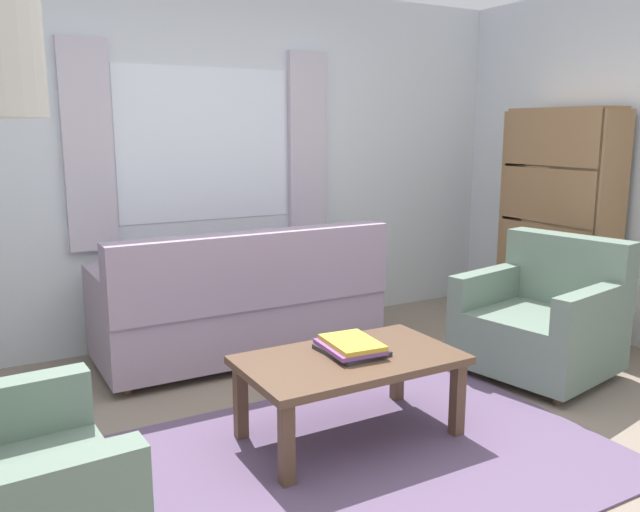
% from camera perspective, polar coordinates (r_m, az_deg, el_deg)
% --- Properties ---
extents(ground_plane, '(6.24, 6.24, 0.00)m').
position_cam_1_polar(ground_plane, '(3.30, 4.47, -17.28)').
color(ground_plane, gray).
extents(wall_back, '(5.32, 0.12, 2.60)m').
position_cam_1_polar(wall_back, '(4.94, -10.21, 7.87)').
color(wall_back, silver).
rests_on(wall_back, ground_plane).
extents(window_with_curtains, '(1.98, 0.07, 1.40)m').
position_cam_1_polar(window_with_curtains, '(4.86, -9.94, 9.60)').
color(window_with_curtains, white).
extents(area_rug, '(2.31, 1.70, 0.01)m').
position_cam_1_polar(area_rug, '(3.29, 4.47, -17.19)').
color(area_rug, '#604C6B').
rests_on(area_rug, ground_plane).
extents(couch, '(1.90, 0.82, 0.92)m').
position_cam_1_polar(couch, '(4.48, -6.85, -4.47)').
color(couch, '#998499').
rests_on(couch, ground_plane).
extents(armchair_right, '(0.97, 0.98, 0.88)m').
position_cam_1_polar(armchair_right, '(4.44, 19.04, -5.32)').
color(armchair_right, slate).
rests_on(armchair_right, ground_plane).
extents(coffee_table, '(1.10, 0.64, 0.44)m').
position_cam_1_polar(coffee_table, '(3.33, 2.64, -9.73)').
color(coffee_table, brown).
rests_on(coffee_table, ground_plane).
extents(book_stack_on_table, '(0.30, 0.36, 0.07)m').
position_cam_1_polar(book_stack_on_table, '(3.35, 2.75, -7.95)').
color(book_stack_on_table, '#2D2D33').
rests_on(book_stack_on_table, coffee_table).
extents(bookshelf, '(0.30, 0.94, 1.72)m').
position_cam_1_polar(bookshelf, '(5.26, 20.19, 3.01)').
color(bookshelf, olive).
rests_on(bookshelf, ground_plane).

